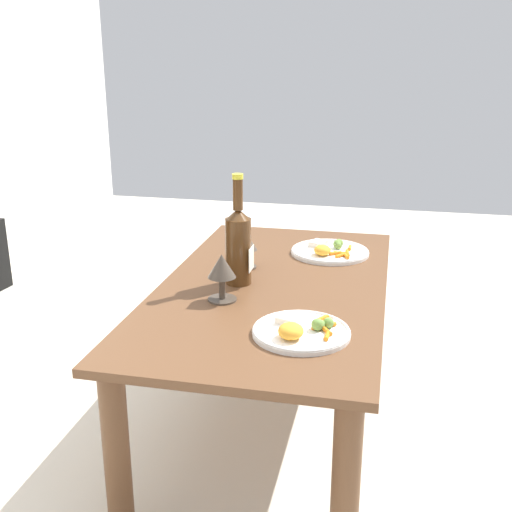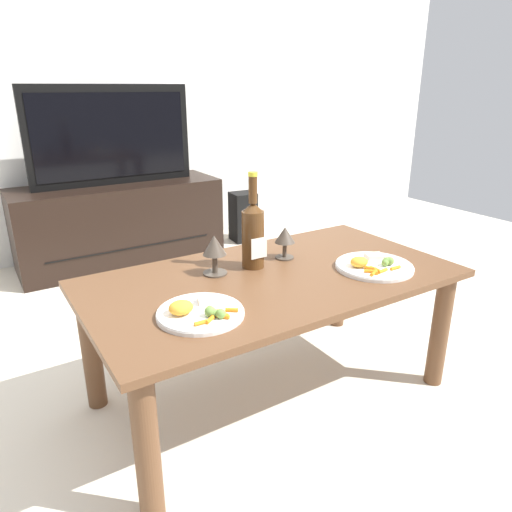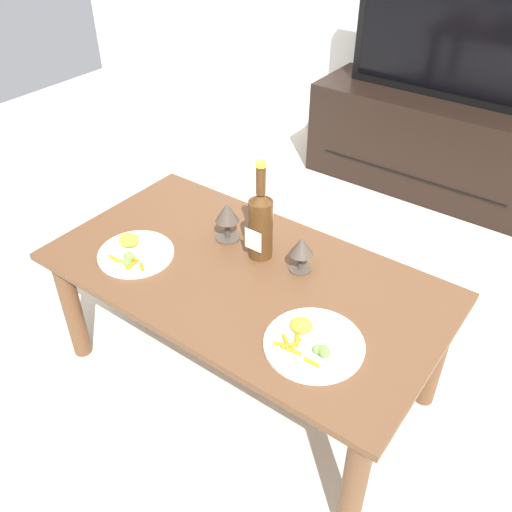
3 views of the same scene
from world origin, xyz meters
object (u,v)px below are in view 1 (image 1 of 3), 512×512
at_px(wine_bottle, 238,243).
at_px(dining_table, 273,308).
at_px(dinner_plate_right, 330,251).
at_px(dinner_plate_left, 301,331).
at_px(goblet_left, 222,269).
at_px(goblet_right, 246,243).

bearing_deg(wine_bottle, dining_table, -82.58).
xyz_separation_m(dining_table, wine_bottle, (-0.01, 0.11, 0.22)).
bearing_deg(dinner_plate_right, wine_bottle, 145.45).
bearing_deg(dinner_plate_left, dining_table, 21.82).
relative_size(dinner_plate_left, dinner_plate_right, 0.91).
height_order(goblet_left, dinner_plate_right, goblet_left).
height_order(dining_table, dinner_plate_left, dinner_plate_left).
bearing_deg(dining_table, goblet_right, 41.80).
bearing_deg(wine_bottle, goblet_right, 4.71).
height_order(wine_bottle, goblet_left, wine_bottle).
relative_size(dining_table, wine_bottle, 3.71).
xyz_separation_m(wine_bottle, dinner_plate_left, (-0.35, -0.26, -0.12)).
distance_m(goblet_left, dinner_plate_right, 0.60).
bearing_deg(goblet_right, dinner_plate_left, -151.71).
bearing_deg(dining_table, dinner_plate_left, -158.18).
bearing_deg(goblet_left, dinner_plate_left, -125.50).
bearing_deg(goblet_right, wine_bottle, -175.29).
distance_m(goblet_right, dinner_plate_right, 0.35).
bearing_deg(goblet_left, goblet_right, 0.00).
height_order(wine_bottle, dinner_plate_right, wine_bottle).
bearing_deg(dinner_plate_left, wine_bottle, 36.54).
bearing_deg(goblet_right, dining_table, -138.20).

